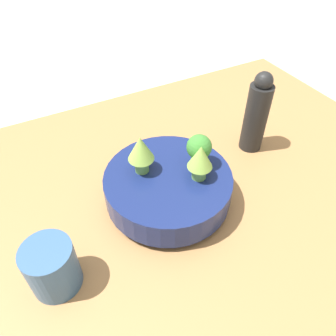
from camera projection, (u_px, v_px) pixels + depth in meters
ground_plane at (188, 209)px, 0.68m from camera, size 6.00×6.00×0.00m
table at (188, 203)px, 0.67m from camera, size 1.09×0.85×0.04m
bowl at (168, 187)px, 0.62m from camera, size 0.24×0.24×0.07m
romanesco_piece_far at (200, 159)px, 0.57m from camera, size 0.05×0.05×0.07m
romanesco_piece_near at (141, 151)px, 0.58m from camera, size 0.05×0.05×0.08m
broccoli_floret_left at (199, 149)px, 0.60m from camera, size 0.05×0.05×0.07m
cup at (52, 267)px, 0.49m from camera, size 0.08×0.08×0.09m
pepper_mill at (256, 114)px, 0.71m from camera, size 0.05×0.05×0.19m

